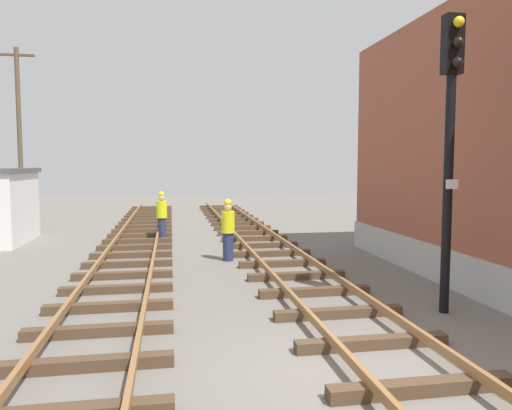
{
  "coord_description": "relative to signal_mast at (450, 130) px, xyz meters",
  "views": [
    {
      "loc": [
        -2.5,
        -6.26,
        2.91
      ],
      "look_at": [
        -0.06,
        7.7,
        1.71
      ],
      "focal_mm": 34.11,
      "sensor_mm": 36.0,
      "label": 1
    }
  ],
  "objects": [
    {
      "name": "track_centre",
      "position": [
        -6.5,
        -2.29,
        -3.43
      ],
      "size": [
        2.5,
        53.17,
        0.32
      ],
      "color": "#4C3826",
      "rests_on": "ground"
    },
    {
      "name": "signal_mast",
      "position": [
        0.0,
        0.0,
        0.0
      ],
      "size": [
        0.36,
        0.4,
        5.7
      ],
      "color": "black",
      "rests_on": "ground"
    },
    {
      "name": "track_worker_foreground",
      "position": [
        -5.62,
        10.34,
        -2.63
      ],
      "size": [
        0.4,
        0.4,
        1.87
      ],
      "color": "#262D4C",
      "rests_on": "ground"
    },
    {
      "name": "track_near_building",
      "position": [
        -2.16,
        -2.29,
        -3.43
      ],
      "size": [
        2.5,
        53.17,
        0.32
      ],
      "color": "#4C3826",
      "rests_on": "ground"
    },
    {
      "name": "utility_pole_far",
      "position": [
        -13.13,
        19.2,
        1.14
      ],
      "size": [
        1.8,
        0.24,
        9.0
      ],
      "color": "brown",
      "rests_on": "ground"
    },
    {
      "name": "track_worker_distant",
      "position": [
        -3.59,
        5.85,
        -2.63
      ],
      "size": [
        0.4,
        0.4,
        1.87
      ],
      "color": "#262D4C",
      "rests_on": "ground"
    },
    {
      "name": "ground_plane",
      "position": [
        -2.75,
        -2.29,
        -3.56
      ],
      "size": [
        80.0,
        80.0,
        0.0
      ],
      "primitive_type": "plane",
      "color": "slate"
    }
  ]
}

